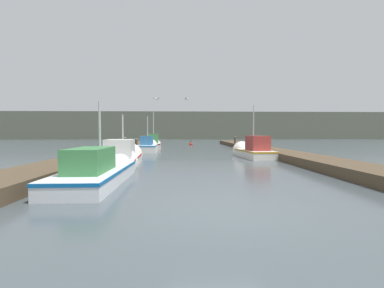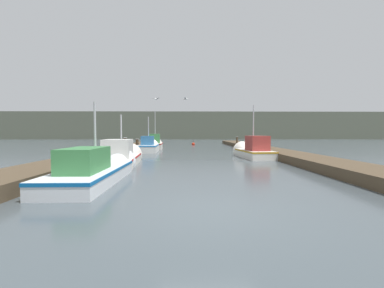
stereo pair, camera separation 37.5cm
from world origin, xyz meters
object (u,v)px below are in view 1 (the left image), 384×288
object	(u,v)px
fishing_boat_1	(124,157)
mooring_piling_2	(136,145)
fishing_boat_2	(252,151)
seagull_lead	(156,99)
fishing_boat_4	(154,144)
mooring_piling_0	(235,142)
fishing_boat_3	(148,147)
seagull_1	(186,99)
channel_buoy	(191,144)
fishing_boat_0	(104,169)
mooring_piling_1	(125,147)

from	to	relation	value
fishing_boat_1	mooring_piling_2	world-z (taller)	fishing_boat_1
fishing_boat_2	seagull_lead	distance (m)	7.67
fishing_boat_1	fishing_boat_2	size ratio (longest dim) A/B	1.31
fishing_boat_4	seagull_lead	xyz separation A→B (m)	(1.48, -11.13, 3.52)
fishing_boat_4	mooring_piling_0	bearing A→B (deg)	8.42
fishing_boat_4	mooring_piling_2	bearing A→B (deg)	-108.90
fishing_boat_3	seagull_1	xyz separation A→B (m)	(3.45, -7.23, 3.45)
fishing_boat_2	seagull_1	distance (m)	6.13
mooring_piling_0	seagull_lead	bearing A→B (deg)	-121.21
mooring_piling_0	channel_buoy	bearing A→B (deg)	132.65
fishing_boat_0	seagull_lead	xyz separation A→B (m)	(1.25, 7.41, 3.65)
fishing_boat_2	mooring_piling_2	bearing A→B (deg)	141.73
fishing_boat_2	fishing_boat_4	xyz separation A→B (m)	(-8.22, 10.26, 0.03)
fishing_boat_0	seagull_lead	bearing A→B (deg)	79.83
seagull_1	fishing_boat_3	bearing A→B (deg)	-149.69
fishing_boat_2	seagull_1	bearing A→B (deg)	-165.19
seagull_1	mooring_piling_2	bearing A→B (deg)	-144.36
fishing_boat_3	mooring_piling_2	xyz separation A→B (m)	(-1.16, 0.50, 0.13)
mooring_piling_2	channel_buoy	size ratio (longest dim) A/B	1.25
mooring_piling_0	mooring_piling_1	size ratio (longest dim) A/B	0.92
mooring_piling_0	seagull_lead	world-z (taller)	seagull_lead
fishing_boat_3	channel_buoy	size ratio (longest dim) A/B	4.71
mooring_piling_1	seagull_1	bearing A→B (deg)	-34.53
fishing_boat_3	channel_buoy	world-z (taller)	fishing_boat_3
fishing_boat_1	mooring_piling_1	size ratio (longest dim) A/B	4.48
mooring_piling_2	seagull_lead	bearing A→B (deg)	-68.96
fishing_boat_1	seagull_lead	bearing A→B (deg)	55.84
seagull_lead	mooring_piling_0	bearing A→B (deg)	93.02
fishing_boat_1	fishing_boat_2	xyz separation A→B (m)	(8.29, 3.59, 0.07)
fishing_boat_3	seagull_1	world-z (taller)	seagull_1
mooring_piling_0	mooring_piling_1	bearing A→B (deg)	-134.18
fishing_boat_0	seagull_lead	distance (m)	8.35
mooring_piling_2	seagull_lead	size ratio (longest dim) A/B	2.27
fishing_boat_1	fishing_boat_2	world-z (taller)	fishing_boat_2
fishing_boat_1	mooring_piling_2	bearing A→B (deg)	91.91
mooring_piling_0	fishing_boat_1	bearing A→B (deg)	-120.96
mooring_piling_0	mooring_piling_2	world-z (taller)	mooring_piling_0
fishing_boat_1	channel_buoy	size ratio (longest dim) A/B	6.64
mooring_piling_0	mooring_piling_1	world-z (taller)	mooring_piling_1
fishing_boat_0	mooring_piling_0	xyz separation A→B (m)	(9.28, 20.66, 0.27)
fishing_boat_4	seagull_lead	size ratio (longest dim) A/B	9.84
fishing_boat_3	fishing_boat_4	distance (m)	4.83
fishing_boat_2	mooring_piling_0	world-z (taller)	fishing_boat_2
fishing_boat_0	fishing_boat_1	bearing A→B (deg)	93.10
fishing_boat_4	mooring_piling_1	size ratio (longest dim) A/B	3.65
fishing_boat_0	fishing_boat_2	distance (m)	11.51
mooring_piling_2	seagull_1	distance (m)	9.59
fishing_boat_2	seagull_1	size ratio (longest dim) A/B	8.63
mooring_piling_0	mooring_piling_1	distance (m)	15.31
fishing_boat_0	mooring_piling_1	xyz separation A→B (m)	(-1.39, 9.68, 0.33)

